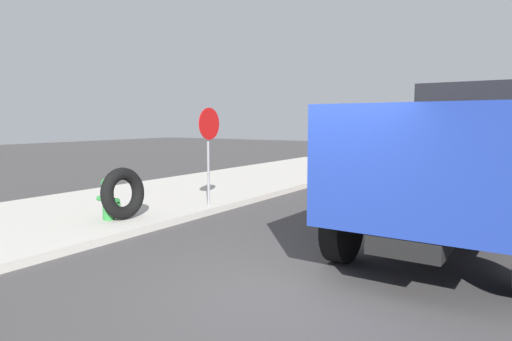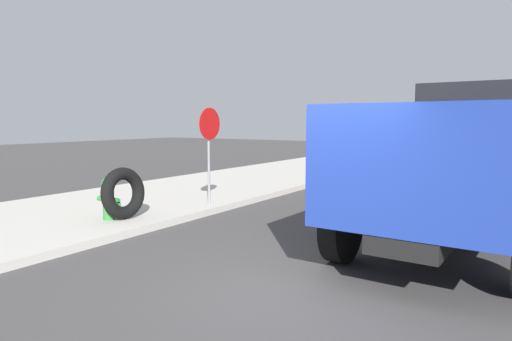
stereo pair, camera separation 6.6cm
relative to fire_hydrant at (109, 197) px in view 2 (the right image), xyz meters
name	(u,v)px [view 2 (the right image)]	position (x,y,z in m)	size (l,w,h in m)	color
ground_plane	(309,289)	(-0.92, -5.05, -0.62)	(80.00, 80.00, 0.00)	#423F3F
sidewalk_curb	(27,223)	(-0.92, 1.45, -0.55)	(36.00, 5.00, 0.15)	#BCB7AD
fire_hydrant	(109,197)	(0.00, 0.00, 0.00)	(0.27, 0.61, 0.88)	#2D8438
loose_tire	(123,193)	(0.20, -0.21, 0.08)	(1.07, 1.07, 0.26)	black
stop_sign	(209,138)	(2.39, -0.76, 1.16)	(0.76, 0.08, 2.35)	gray
dump_truck_blue	(463,153)	(2.86, -6.27, 0.99)	(7.07, 2.96, 3.00)	#1E3899
dump_truck_red	(498,137)	(12.45, -6.03, 0.99)	(7.02, 2.86, 3.00)	red
dump_truck_green	(501,131)	(24.26, -5.19, 0.99)	(7.03, 2.86, 3.00)	#237033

